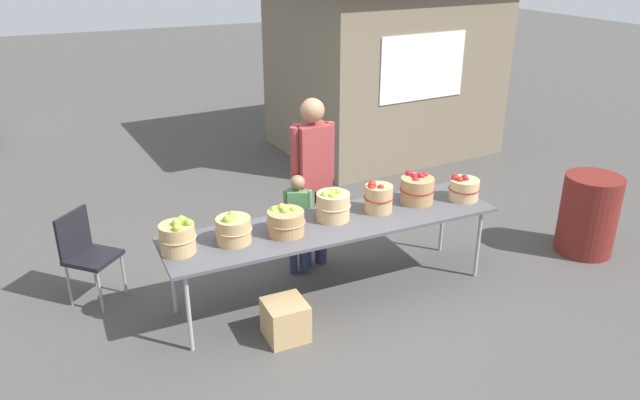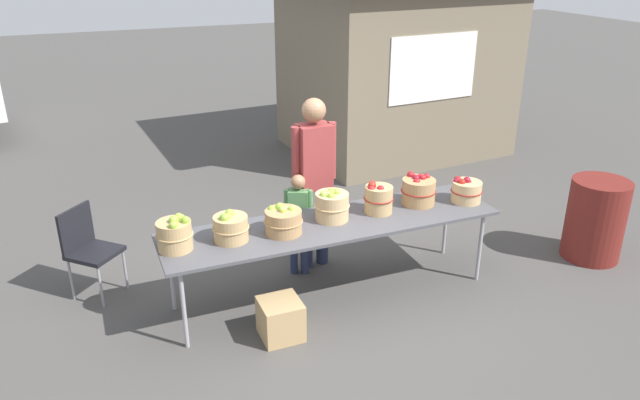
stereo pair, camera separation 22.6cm
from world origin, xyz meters
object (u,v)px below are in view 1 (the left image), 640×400
(apple_basket_red_0, at_px, (378,198))
(folding_chair, at_px, (86,250))
(vendor_adult, at_px, (313,171))
(apple_basket_green_2, at_px, (286,222))
(apple_basket_red_2, at_px, (464,188))
(apple_basket_green_3, at_px, (333,205))
(market_table, at_px, (334,225))
(apple_basket_green_1, at_px, (233,229))
(apple_basket_green_0, at_px, (178,237))
(produce_crate, at_px, (285,320))
(trash_barrel, at_px, (588,215))
(apple_basket_red_1, at_px, (417,189))
(child_customer, at_px, (298,217))

(apple_basket_red_0, bearing_deg, folding_chair, 161.96)
(vendor_adult, relative_size, folding_chair, 2.03)
(apple_basket_green_2, bearing_deg, apple_basket_red_0, 4.62)
(apple_basket_red_2, relative_size, vendor_adult, 0.17)
(apple_basket_green_3, bearing_deg, market_table, -105.64)
(vendor_adult, bearing_deg, apple_basket_red_2, 151.68)
(apple_basket_green_1, relative_size, folding_chair, 0.36)
(apple_basket_green_0, distance_m, produce_crate, 1.13)
(apple_basket_green_2, height_order, folding_chair, apple_basket_green_2)
(trash_barrel, bearing_deg, folding_chair, 165.92)
(apple_basket_green_1, bearing_deg, trash_barrel, -5.40)
(apple_basket_green_3, relative_size, vendor_adult, 0.18)
(apple_basket_red_0, height_order, apple_basket_red_2, apple_basket_red_0)
(market_table, distance_m, folding_chair, 2.27)
(apple_basket_red_1, bearing_deg, apple_basket_green_1, -177.65)
(folding_chair, bearing_deg, apple_basket_green_0, -97.40)
(trash_barrel, xyz_separation_m, produce_crate, (-3.49, -0.10, -0.26))
(market_table, bearing_deg, trash_barrel, -7.12)
(market_table, height_order, apple_basket_green_1, apple_basket_green_1)
(vendor_adult, height_order, child_customer, vendor_adult)
(produce_crate, bearing_deg, child_customer, 61.14)
(apple_basket_green_1, bearing_deg, apple_basket_green_0, 178.41)
(produce_crate, bearing_deg, apple_basket_green_1, 120.85)
(produce_crate, bearing_deg, apple_basket_green_2, 66.01)
(market_table, relative_size, apple_basket_green_1, 9.94)
(apple_basket_green_0, xyz_separation_m, apple_basket_green_2, (0.92, -0.05, -0.02))
(apple_basket_green_1, height_order, produce_crate, apple_basket_green_1)
(market_table, xyz_separation_m, apple_basket_green_3, (0.02, 0.06, 0.17))
(apple_basket_green_2, xyz_separation_m, trash_barrel, (3.30, -0.32, -0.43))
(vendor_adult, height_order, produce_crate, vendor_adult)
(apple_basket_green_2, xyz_separation_m, apple_basket_red_2, (1.87, -0.02, -0.00))
(apple_basket_green_1, xyz_separation_m, apple_basket_red_1, (1.87, 0.08, 0.01))
(apple_basket_green_1, relative_size, produce_crate, 0.92)
(apple_basket_green_1, relative_size, trash_barrel, 0.36)
(market_table, distance_m, apple_basket_green_3, 0.18)
(apple_basket_green_1, distance_m, apple_basket_red_2, 2.33)
(vendor_adult, xyz_separation_m, folding_chair, (-2.14, 0.27, -0.52))
(apple_basket_red_2, bearing_deg, produce_crate, -168.90)
(market_table, bearing_deg, apple_basket_red_2, -2.04)
(market_table, distance_m, apple_basket_red_0, 0.51)
(apple_basket_green_2, bearing_deg, apple_basket_red_1, 4.58)
(market_table, height_order, trash_barrel, trash_barrel)
(apple_basket_green_2, bearing_deg, vendor_adult, 49.71)
(apple_basket_green_3, relative_size, child_customer, 0.31)
(market_table, bearing_deg, apple_basket_green_0, 179.37)
(folding_chair, bearing_deg, vendor_adult, -52.94)
(apple_basket_green_0, relative_size, apple_basket_red_0, 0.98)
(apple_basket_green_1, xyz_separation_m, apple_basket_green_3, (0.95, 0.06, 0.02))
(apple_basket_green_2, xyz_separation_m, child_customer, (0.33, 0.52, -0.24))
(apple_basket_green_1, height_order, trash_barrel, apple_basket_green_1)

